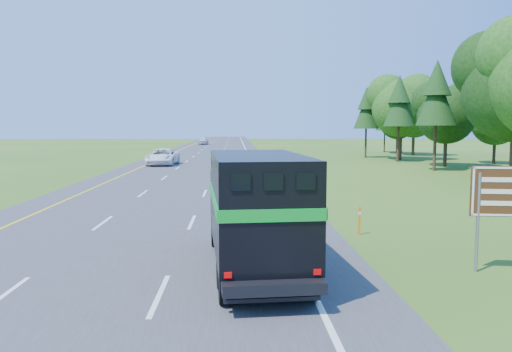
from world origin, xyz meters
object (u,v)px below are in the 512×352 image
object	(u,v)px
white_suv	(163,157)
far_car	(203,141)
horse_truck	(255,208)
exit_sign	(509,196)

from	to	relation	value
white_suv	far_car	distance (m)	56.37
horse_truck	exit_sign	xyz separation A→B (m)	(6.87, -0.41, 0.35)
far_car	exit_sign	world-z (taller)	exit_sign
horse_truck	white_suv	size ratio (longest dim) A/B	1.25
exit_sign	far_car	bearing A→B (deg)	107.20
white_suv	far_car	xyz separation A→B (m)	(0.69, 56.36, -0.04)
horse_truck	exit_sign	size ratio (longest dim) A/B	2.28
far_car	exit_sign	bearing A→B (deg)	-78.72
white_suv	exit_sign	size ratio (longest dim) A/B	1.83
far_car	white_suv	bearing A→B (deg)	-87.91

